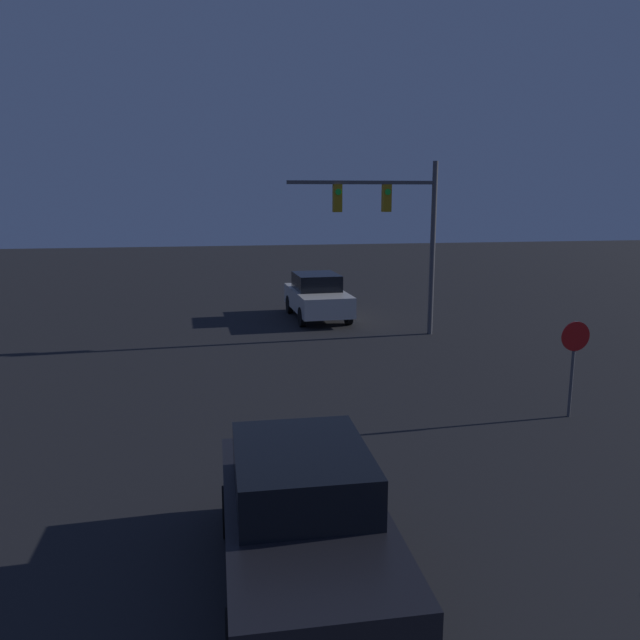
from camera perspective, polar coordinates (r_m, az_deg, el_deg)
name	(u,v)px	position (r m, az deg, el deg)	size (l,w,h in m)	color
car_near	(304,519)	(8.11, -1.52, -17.74)	(2.01, 4.46, 1.76)	black
car_far	(317,296)	(24.57, -0.25, 2.21)	(2.15, 4.53, 1.76)	beige
traffic_signal_mast	(396,220)	(21.40, 6.97, 9.04)	(5.11, 0.30, 5.93)	#4C4C51
stop_sign	(574,352)	(14.63, 22.21, -2.69)	(0.65, 0.07, 2.16)	#4C4C51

